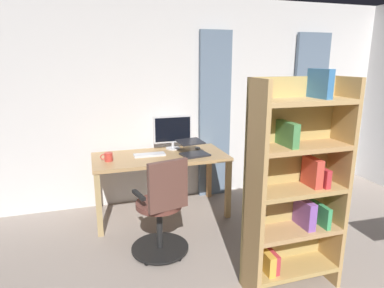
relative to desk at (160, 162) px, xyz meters
The scene contains 11 objects.
back_room_partition 0.87m from the desk, 118.65° to the right, with size 6.24×0.10×2.60m, color silver.
curtain_left_panel 2.38m from the desk, behind, with size 0.52×0.06×2.20m, color slate.
curtain_right_panel 1.03m from the desk, 154.12° to the right, with size 0.43×0.06×2.20m, color slate.
desk is the anchor object (origin of this frame).
office_chair 0.91m from the desk, 78.60° to the left, with size 0.56×0.56×0.98m.
computer_monitor 0.46m from the desk, 131.17° to the right, with size 0.48×0.18×0.42m.
computer_keyboard 0.16m from the desk, ahead, with size 0.36×0.13×0.02m, color silver.
laptop 0.42m from the desk, 168.47° to the left, with size 0.36×0.41×0.16m.
computer_mouse 0.53m from the desk, 166.96° to the right, with size 0.06×0.10×0.04m, color #B7BCC1.
mug_coffee 0.61m from the desk, ahead, with size 0.14×0.09×0.09m.
bookshelf 1.76m from the desk, 114.93° to the left, with size 0.78×0.30×1.77m.
Camera 1 is at (1.04, 0.94, 1.82)m, focal length 31.04 mm.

